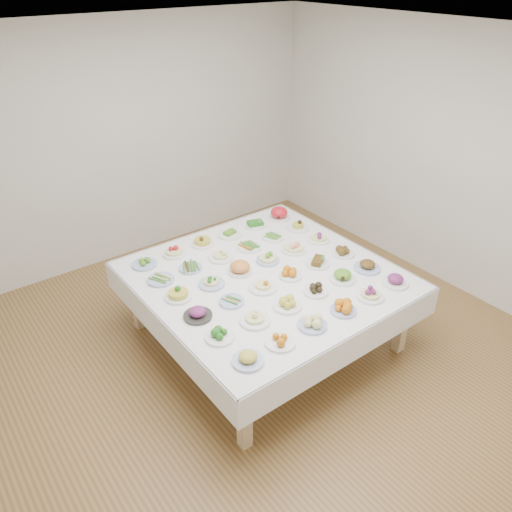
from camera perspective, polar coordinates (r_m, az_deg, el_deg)
room_envelope at (r=3.96m, az=0.14°, el=9.55°), size 5.02×5.02×2.81m
display_table at (r=4.67m, az=1.11°, el=-2.82°), size 2.22×2.22×0.75m
dish_0 at (r=3.67m, az=-0.94°, el=-11.40°), size 0.23×0.23×0.12m
dish_1 at (r=3.83m, az=2.79°, el=-9.44°), size 0.24×0.24×0.10m
dish_2 at (r=4.01m, az=6.47°, el=-7.45°), size 0.23×0.23×0.11m
dish_3 at (r=4.20m, az=9.97°, el=-5.74°), size 0.22×0.22×0.11m
dish_4 at (r=4.40m, az=12.98°, el=-3.97°), size 0.23×0.23×0.14m
dish_5 at (r=4.64m, az=15.65°, el=-2.50°), size 0.23×0.23×0.13m
dish_6 at (r=3.89m, az=-4.19°, el=-8.85°), size 0.23×0.23×0.10m
dish_7 at (r=4.02m, az=-0.12°, el=-6.85°), size 0.25×0.25×0.13m
dish_8 at (r=4.19m, az=3.60°, el=-5.28°), size 0.24×0.24×0.11m
dish_9 at (r=4.40m, az=6.84°, el=-3.78°), size 0.22×0.22×0.09m
dish_10 at (r=4.59m, az=9.87°, el=-2.09°), size 0.23×0.23×0.13m
dish_11 at (r=4.79m, az=12.63°, el=-0.84°), size 0.25×0.25×0.14m
dish_12 at (r=4.11m, az=-6.69°, el=-6.37°), size 0.24×0.24×0.12m
dish_13 at (r=4.26m, az=-2.80°, el=-5.13°), size 0.22×0.22×0.05m
dish_14 at (r=4.41m, az=0.79°, el=-3.16°), size 0.25×0.25×0.12m
dish_15 at (r=4.58m, az=3.96°, el=-1.91°), size 0.21×0.21×0.10m
dish_16 at (r=4.78m, az=7.07°, el=-0.57°), size 0.22×0.22×0.10m
dish_17 at (r=4.99m, az=9.96°, el=0.67°), size 0.23×0.23×0.11m
dish_18 at (r=4.34m, az=-8.90°, el=-4.07°), size 0.23×0.23×0.13m
dish_19 at (r=4.48m, az=-5.11°, el=-2.85°), size 0.23×0.23×0.11m
dish_20 at (r=4.63m, az=-1.85°, el=-1.18°), size 0.23×0.23×0.14m
dish_21 at (r=4.80m, az=1.34°, el=-0.01°), size 0.22×0.22×0.13m
dish_22 at (r=4.98m, az=4.36°, el=1.27°), size 0.25×0.25×0.14m
dish_23 at (r=5.19m, az=7.20°, el=2.27°), size 0.22×0.22×0.12m
dish_24 at (r=4.61m, az=-10.84°, el=-2.56°), size 0.24×0.24×0.06m
dish_25 at (r=4.73m, az=-7.48°, el=-1.25°), size 0.23×0.22×0.05m
dish_26 at (r=4.86m, az=-4.05°, el=0.20°), size 0.24×0.24×0.12m
dish_27 at (r=5.04m, az=-0.77°, el=1.18°), size 0.25×0.25×0.06m
dish_28 at (r=5.22m, az=1.95°, el=2.21°), size 0.22×0.22×0.05m
dish_29 at (r=5.41m, az=4.84°, el=3.58°), size 0.23×0.23×0.12m
dish_30 at (r=4.86m, az=-12.66°, el=-0.66°), size 0.23×0.23×0.10m
dish_31 at (r=4.97m, az=-9.34°, el=0.74°), size 0.23×0.23×0.13m
dish_32 at (r=5.10m, az=-6.14°, el=1.96°), size 0.24×0.24×0.14m
dish_33 at (r=5.26m, az=-3.02°, el=2.71°), size 0.25×0.25×0.10m
dish_34 at (r=5.44m, az=-0.09°, el=3.79°), size 0.22×0.22×0.10m
dish_35 at (r=5.60m, az=2.65°, el=5.00°), size 0.29×0.29×0.16m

